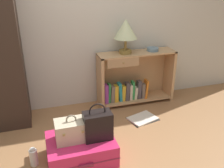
{
  "coord_description": "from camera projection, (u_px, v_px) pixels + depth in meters",
  "views": [
    {
      "loc": [
        -0.52,
        -1.9,
        1.78
      ],
      "look_at": [
        0.31,
        0.8,
        0.55
      ],
      "focal_mm": 40.44,
      "sensor_mm": 36.0,
      "label": 1
    }
  ],
  "objects": [
    {
      "name": "ground_plane",
      "position": [
        106.0,
        168.0,
        2.52
      ],
      "size": [
        9.0,
        9.0,
        0.0
      ],
      "primitive_type": "plane",
      "color": "#9E7047"
    },
    {
      "name": "back_wall",
      "position": [
        74.0,
        14.0,
        3.31
      ],
      "size": [
        6.4,
        0.1,
        2.6
      ],
      "primitive_type": "cube",
      "color": "beige",
      "rests_on": "ground_plane"
    },
    {
      "name": "bookshelf",
      "position": [
        132.0,
        80.0,
        3.71
      ],
      "size": [
        1.12,
        0.32,
        0.77
      ],
      "color": "tan",
      "rests_on": "ground_plane"
    },
    {
      "name": "table_lamp",
      "position": [
        126.0,
        30.0,
        3.37
      ],
      "size": [
        0.31,
        0.31,
        0.47
      ],
      "color": "olive",
      "rests_on": "bookshelf"
    },
    {
      "name": "bowl",
      "position": [
        153.0,
        49.0,
        3.6
      ],
      "size": [
        0.17,
        0.17,
        0.05
      ],
      "primitive_type": "cylinder",
      "color": "slate",
      "rests_on": "bookshelf"
    },
    {
      "name": "suitcase_large",
      "position": [
        81.0,
        149.0,
        2.61
      ],
      "size": [
        0.69,
        0.54,
        0.24
      ],
      "color": "#DB2860",
      "rests_on": "ground_plane"
    },
    {
      "name": "train_case",
      "position": [
        72.0,
        130.0,
        2.52
      ],
      "size": [
        0.33,
        0.22,
        0.29
      ],
      "color": "beige",
      "rests_on": "suitcase_large"
    },
    {
      "name": "handbag",
      "position": [
        98.0,
        125.0,
        2.53
      ],
      "size": [
        0.28,
        0.17,
        0.4
      ],
      "color": "black",
      "rests_on": "suitcase_large"
    },
    {
      "name": "bottle",
      "position": [
        34.0,
        157.0,
        2.54
      ],
      "size": [
        0.08,
        0.08,
        0.2
      ],
      "color": "white",
      "rests_on": "ground_plane"
    },
    {
      "name": "open_book_on_floor",
      "position": [
        143.0,
        118.0,
        3.37
      ],
      "size": [
        0.42,
        0.36,
        0.02
      ],
      "color": "white",
      "rests_on": "ground_plane"
    }
  ]
}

